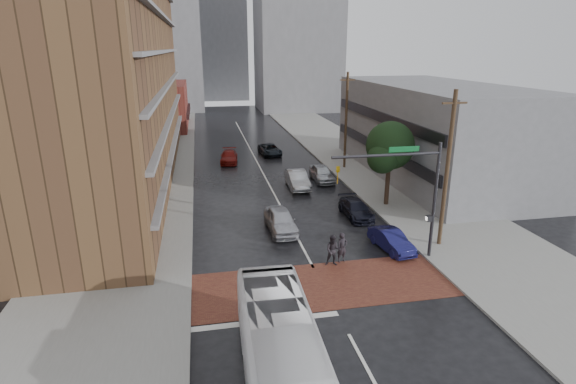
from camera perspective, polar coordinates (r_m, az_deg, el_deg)
ground at (r=24.59m, az=4.71°, el=-12.26°), size 160.00×160.00×0.00m
crosswalk at (r=25.00m, az=4.40°, el=-11.68°), size 14.00×5.00×0.02m
sidewalk_west at (r=47.36m, az=-17.34°, el=2.07°), size 9.00×90.00×0.15m
sidewalk_east at (r=50.19m, az=9.73°, el=3.51°), size 9.00×90.00×0.15m
apartment_block at (r=45.16m, az=-22.50°, el=18.75°), size 10.00×44.00×28.00m
storefront_west at (r=75.18m, az=-15.82°, el=10.49°), size 8.00×16.00×7.00m
building_east at (r=46.91m, az=17.95°, el=7.43°), size 11.00×26.00×9.00m
distant_tower_west at (r=98.81m, az=-16.65°, el=19.33°), size 18.00×16.00×32.00m
distant_tower_east at (r=94.72m, az=1.24°, el=21.33°), size 16.00×14.00×36.00m
distant_tower_center at (r=115.57m, az=-8.47°, el=17.55°), size 12.00×10.00×24.00m
street_tree at (r=36.35m, az=12.82°, el=5.39°), size 4.20×4.10×6.90m
signal_mast at (r=26.89m, az=15.61°, el=0.81°), size 6.50×0.30×7.20m
utility_pole_near at (r=29.44m, az=19.56°, el=2.71°), size 1.60×0.26×10.00m
utility_pole_far at (r=47.36m, az=7.38°, el=9.02°), size 1.60×0.26×10.00m
transit_bus at (r=16.91m, az=-0.45°, el=-21.60°), size 2.96×11.37×3.15m
pedestrian_a at (r=27.21m, az=6.89°, el=-7.01°), size 0.77×0.61×1.86m
pedestrian_b at (r=26.72m, az=5.76°, el=-7.41°), size 1.07×0.92×1.90m
car_travel_a at (r=31.39m, az=-0.91°, el=-3.66°), size 2.06×4.74×1.59m
car_travel_b at (r=41.12m, az=1.18°, el=1.60°), size 1.75×4.83×1.58m
car_travel_c at (r=50.79m, az=-7.50°, el=4.46°), size 2.29×4.70×1.32m
suv_travel at (r=54.05m, az=-2.31°, el=5.41°), size 2.62×4.88×1.30m
car_parked_near at (r=29.40m, az=13.00°, el=-6.02°), size 1.93×4.04×1.28m
car_parked_mid at (r=34.46m, az=8.62°, el=-2.16°), size 1.85×4.39×1.26m
car_parked_far at (r=43.35m, az=4.34°, el=2.38°), size 1.82×4.50×1.53m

